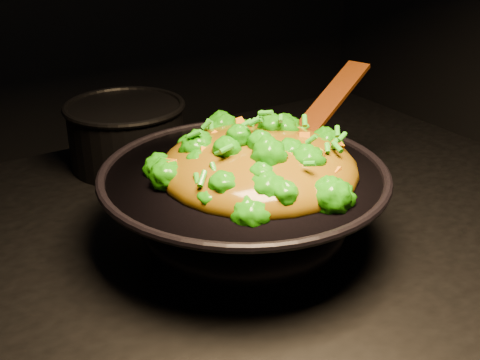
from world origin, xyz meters
TOP-DOWN VIEW (x-y plane):
  - wok at (-0.00, -0.02)m, footprint 0.50×0.50m
  - stir_fry at (0.02, -0.03)m, footprint 0.36×0.36m
  - spatula at (0.17, 0.03)m, footprint 0.24×0.12m
  - back_pot at (-0.04, 0.32)m, footprint 0.22×0.22m

SIDE VIEW (x-z plane):
  - wok at x=0.00m, z-range 0.90..1.01m
  - back_pot at x=-0.04m, z-range 0.90..1.02m
  - spatula at x=0.17m, z-range 1.00..1.10m
  - stir_fry at x=0.02m, z-range 1.01..1.10m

